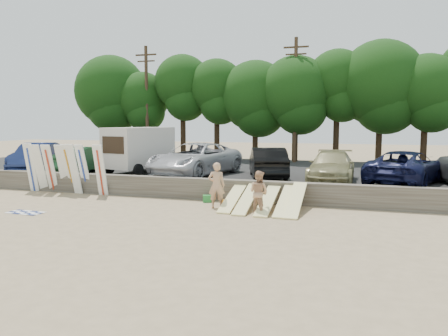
{
  "coord_description": "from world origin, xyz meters",
  "views": [
    {
      "loc": [
        6.75,
        -16.09,
        3.63
      ],
      "look_at": [
        0.69,
        3.0,
        1.53
      ],
      "focal_mm": 35.0,
      "sensor_mm": 36.0,
      "label": 1
    }
  ],
  "objects": [
    {
      "name": "box_trailer",
      "position": [
        -5.6,
        6.53,
        2.17
      ],
      "size": [
        3.08,
        4.49,
        2.63
      ],
      "rotation": [
        0.0,
        0.0,
        -0.23
      ],
      "color": "beige",
      "rests_on": "parking_lot"
    },
    {
      "name": "surfboard_low_0",
      "position": [
        1.56,
        1.55,
        0.44
      ],
      "size": [
        0.56,
        2.91,
        0.88
      ],
      "primitive_type": "cube",
      "rotation": [
        0.28,
        0.0,
        0.0
      ],
      "color": "#FDF19F",
      "rests_on": "ground"
    },
    {
      "name": "car_5",
      "position": [
        8.74,
        6.18,
        1.49
      ],
      "size": [
        4.31,
        6.24,
        1.58
      ],
      "primitive_type": "imported",
      "rotation": [
        0.0,
        0.0,
        2.82
      ],
      "color": "black",
      "rests_on": "parking_lot"
    },
    {
      "name": "surfboard_upright_0",
      "position": [
        -9.76,
        2.49,
        1.28
      ],
      "size": [
        0.54,
        0.6,
        2.56
      ],
      "primitive_type": "cube",
      "rotation": [
        0.2,
        0.0,
        0.07
      ],
      "color": "white",
      "rests_on": "ground"
    },
    {
      "name": "surfboard_upright_5",
      "position": [
        -7.05,
        2.41,
        1.27
      ],
      "size": [
        0.59,
        0.69,
        2.55
      ],
      "primitive_type": "cube",
      "rotation": [
        0.22,
        0.0,
        -0.14
      ],
      "color": "white",
      "rests_on": "ground"
    },
    {
      "name": "gear_bag",
      "position": [
        1.08,
        2.02,
        0.11
      ],
      "size": [
        0.31,
        0.26,
        0.22
      ],
      "primitive_type": "cube",
      "rotation": [
        0.0,
        0.0,
        0.05
      ],
      "color": "orange",
      "rests_on": "ground"
    },
    {
      "name": "surfboard_low_1",
      "position": [
        2.24,
        1.34,
        0.46
      ],
      "size": [
        0.56,
        2.9,
        0.91
      ],
      "primitive_type": "cube",
      "rotation": [
        0.29,
        0.0,
        0.0
      ],
      "color": "#FDF19F",
      "rests_on": "ground"
    },
    {
      "name": "car_4",
      "position": [
        5.34,
        5.88,
        1.45
      ],
      "size": [
        2.14,
        5.19,
        1.5
      ],
      "primitive_type": "imported",
      "rotation": [
        0.0,
        0.0,
        -0.01
      ],
      "color": "#8E875A",
      "rests_on": "parking_lot"
    },
    {
      "name": "beach_towel",
      "position": [
        -6.12,
        -2.02,
        0.01
      ],
      "size": [
        1.58,
        1.58,
        0.0
      ],
      "primitive_type": "plane",
      "rotation": [
        0.0,
        0.0,
        -0.05
      ],
      "color": "white",
      "rests_on": "ground"
    },
    {
      "name": "surfboard_low_2",
      "position": [
        3.11,
        1.32,
        0.43
      ],
      "size": [
        0.56,
        2.91,
        0.85
      ],
      "primitive_type": "cube",
      "rotation": [
        0.26,
        0.0,
        0.0
      ],
      "color": "#FDF19F",
      "rests_on": "ground"
    },
    {
      "name": "utility_poles",
      "position": [
        2.0,
        16.0,
        5.43
      ],
      "size": [
        25.8,
        0.26,
        9.0
      ],
      "color": "#473321",
      "rests_on": "parking_lot"
    },
    {
      "name": "car_0",
      "position": [
        -12.13,
        5.74,
        1.54
      ],
      "size": [
        3.39,
        5.39,
        1.68
      ],
      "primitive_type": "imported",
      "rotation": [
        0.0,
        0.0,
        0.34
      ],
      "color": "#15204B",
      "rests_on": "parking_lot"
    },
    {
      "name": "surfboard_upright_2",
      "position": [
        -8.57,
        2.48,
        1.25
      ],
      "size": [
        0.62,
        0.89,
        2.5
      ],
      "primitive_type": "cube",
      "rotation": [
        0.3,
        0.0,
        0.15
      ],
      "color": "white",
      "rests_on": "ground"
    },
    {
      "name": "surfboard_low_3",
      "position": [
        3.85,
        1.35,
        0.46
      ],
      "size": [
        0.56,
        2.9,
        0.92
      ],
      "primitive_type": "cube",
      "rotation": [
        0.29,
        0.0,
        0.0
      ],
      "color": "#FDF19F",
      "rests_on": "ground"
    },
    {
      "name": "surfboard_upright_7",
      "position": [
        -5.53,
        2.42,
        1.27
      ],
      "size": [
        0.55,
        0.68,
        2.55
      ],
      "primitive_type": "cube",
      "rotation": [
        0.22,
        0.0,
        0.08
      ],
      "color": "white",
      "rests_on": "ground"
    },
    {
      "name": "surfboard_upright_3",
      "position": [
        -7.87,
        2.65,
        1.25
      ],
      "size": [
        0.61,
        0.89,
        2.5
      ],
      "primitive_type": "cube",
      "rotation": [
        0.3,
        0.0,
        0.14
      ],
      "color": "white",
      "rests_on": "ground"
    },
    {
      "name": "seawall",
      "position": [
        0.0,
        3.0,
        0.5
      ],
      "size": [
        44.0,
        0.5,
        1.0
      ],
      "primitive_type": "cube",
      "color": "#6B6356",
      "rests_on": "ground"
    },
    {
      "name": "parking_lot",
      "position": [
        0.0,
        10.5,
        0.35
      ],
      "size": [
        44.0,
        14.5,
        0.7
      ],
      "primitive_type": "cube",
      "color": "#282828",
      "rests_on": "ground"
    },
    {
      "name": "car_2",
      "position": [
        -2.06,
        6.38,
        1.6
      ],
      "size": [
        4.21,
        6.92,
        1.79
      ],
      "primitive_type": "imported",
      "rotation": [
        0.0,
        0.0,
        -0.2
      ],
      "color": "#B4B4BA",
      "rests_on": "parking_lot"
    },
    {
      "name": "car_1",
      "position": [
        -8.8,
        5.85,
        1.45
      ],
      "size": [
        1.78,
        4.64,
        1.51
      ],
      "primitive_type": "imported",
      "rotation": [
        0.0,
        0.0,
        3.18
      ],
      "color": "#13361C",
      "rests_on": "parking_lot"
    },
    {
      "name": "cooler",
      "position": [
        0.08,
        2.4,
        0.16
      ],
      "size": [
        0.46,
        0.41,
        0.32
      ],
      "primitive_type": "cube",
      "rotation": [
        0.0,
        0.0,
        0.34
      ],
      "color": "green",
      "rests_on": "ground"
    },
    {
      "name": "treeline",
      "position": [
        -0.48,
        17.5,
        6.23
      ],
      "size": [
        33.33,
        6.34,
        8.81
      ],
      "color": "#382616",
      "rests_on": "parking_lot"
    },
    {
      "name": "beachgoer_a",
      "position": [
        0.91,
        1.26,
        0.97
      ],
      "size": [
        0.81,
        0.64,
        1.95
      ],
      "primitive_type": "imported",
      "rotation": [
        0.0,
        0.0,
        3.41
      ],
      "color": "tan",
      "rests_on": "ground"
    },
    {
      "name": "ground",
      "position": [
        0.0,
        0.0,
        0.0
      ],
      "size": [
        120.0,
        120.0,
        0.0
      ],
      "primitive_type": "plane",
      "color": "tan",
      "rests_on": "ground"
    },
    {
      "name": "surfboard_low_4",
      "position": [
        4.26,
        1.31,
        0.52
      ],
      "size": [
        0.56,
        2.86,
        1.05
      ],
      "primitive_type": "cube",
      "rotation": [
        0.33,
        0.0,
        0.0
      ],
      "color": "#FDF19F",
      "rests_on": "ground"
    },
    {
      "name": "surfboard_upright_6",
      "position": [
        -6.66,
        2.65,
        1.26
      ],
      "size": [
        0.54,
        0.76,
        2.53
      ],
      "primitive_type": "cube",
      "rotation": [
        0.26,
        0.0,
        -0.05
      ],
      "color": "white",
      "rests_on": "ground"
    },
    {
      "name": "surfboard_upright_4",
      "position": [
        -7.46,
        2.62,
        1.26
      ],
      "size": [
        0.6,
        0.81,
        2.52
      ],
      "primitive_type": "cube",
      "rotation": [
        0.27,
        0.0,
        -0.14
      ],
      "color": "white",
      "rests_on": "ground"
    },
    {
      "name": "car_3",
      "position": [
        2.01,
        6.47,
        1.51
      ],
      "size": [
        3.09,
        5.18,
        1.61
      ],
      "primitive_type": "imported",
      "rotation": [
        0.0,
        0.0,
        3.44
      ],
      "color": "black",
      "rests_on": "parking_lot"
    },
    {
      "name": "beachgoer_b",
      "position": [
        2.89,
        0.61,
        0.86
      ],
      "size": [
        1.03,
        0.93,
        1.73
      ],
      "primitive_type": "imported",
      "rotation": [
        0.0,
        0.0,
        2.73
      ],
      "color": "tan",
      "rests_on": "ground"
    },
    {
      "name": "surfboard_upright_1",
      "position": [
        -9.17,
        2.45,
        1.25
      ],
      "size": [
        0.58,
        0.87,
        2.5
      ],
      "primitive_type": "cube",
      "rotation": [
        0.3,
        0.0,
        0.1
      ],
      "color": "white",
      "rests_on": "ground"
    }
  ]
}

